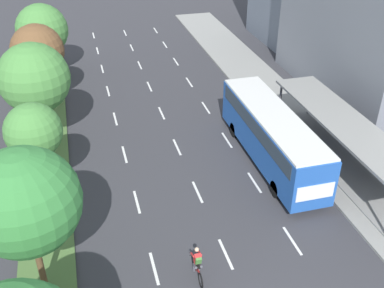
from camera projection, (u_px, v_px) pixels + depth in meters
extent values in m
cube|color=#4C7038|center=(48.00, 131.00, 31.66)|extent=(2.60, 52.00, 0.12)
cube|color=gray|center=(278.00, 102.00, 35.54)|extent=(4.50, 52.00, 0.15)
cube|color=white|center=(154.00, 268.00, 20.91)|extent=(0.14, 2.05, 0.01)
cube|color=white|center=(137.00, 202.00, 25.06)|extent=(0.14, 2.05, 0.01)
cube|color=white|center=(125.00, 154.00, 29.22)|extent=(0.14, 2.05, 0.01)
cube|color=white|center=(115.00, 119.00, 33.37)|extent=(0.14, 2.05, 0.01)
cube|color=white|center=(108.00, 91.00, 37.53)|extent=(0.14, 2.05, 0.01)
cube|color=white|center=(102.00, 69.00, 41.68)|extent=(0.14, 2.05, 0.01)
cube|color=white|center=(97.00, 51.00, 45.83)|extent=(0.14, 2.05, 0.01)
cube|color=white|center=(94.00, 35.00, 49.99)|extent=(0.14, 2.05, 0.01)
cube|color=white|center=(226.00, 254.00, 21.68)|extent=(0.14, 2.05, 0.01)
cube|color=white|center=(197.00, 192.00, 25.84)|extent=(0.14, 2.05, 0.01)
cube|color=white|center=(177.00, 147.00, 29.99)|extent=(0.14, 2.05, 0.01)
cube|color=white|center=(162.00, 113.00, 34.15)|extent=(0.14, 2.05, 0.01)
cube|color=white|center=(149.00, 86.00, 38.30)|extent=(0.14, 2.05, 0.01)
cube|color=white|center=(140.00, 65.00, 42.46)|extent=(0.14, 2.05, 0.01)
cube|color=white|center=(132.00, 48.00, 46.61)|extent=(0.14, 2.05, 0.01)
cube|color=white|center=(125.00, 33.00, 50.76)|extent=(0.14, 2.05, 0.01)
cube|color=white|center=(292.00, 241.00, 22.46)|extent=(0.14, 2.05, 0.01)
cube|color=white|center=(254.00, 182.00, 26.61)|extent=(0.14, 2.05, 0.01)
cube|color=white|center=(227.00, 140.00, 30.77)|extent=(0.14, 2.05, 0.01)
cube|color=white|center=(206.00, 108.00, 34.92)|extent=(0.14, 2.05, 0.01)
cube|color=white|center=(189.00, 82.00, 39.08)|extent=(0.14, 2.05, 0.01)
cube|color=white|center=(176.00, 62.00, 43.23)|extent=(0.14, 2.05, 0.01)
cube|color=white|center=(165.00, 45.00, 47.38)|extent=(0.14, 2.05, 0.01)
cube|color=white|center=(156.00, 30.00, 51.54)|extent=(0.14, 2.05, 0.01)
cube|color=gray|center=(339.00, 162.00, 28.08)|extent=(2.60, 13.38, 0.10)
cylinder|color=#56565B|center=(280.00, 101.00, 32.42)|extent=(0.16, 0.16, 2.60)
cylinder|color=#56565B|center=(310.00, 97.00, 32.94)|extent=(0.16, 0.16, 2.60)
cube|color=gray|center=(361.00, 141.00, 27.65)|extent=(0.10, 12.71, 2.34)
cube|color=gray|center=(347.00, 124.00, 26.66)|extent=(2.90, 13.78, 0.16)
cube|color=#2356B2|center=(271.00, 135.00, 27.65)|extent=(2.50, 11.20, 2.80)
cube|color=#2D3D4C|center=(273.00, 123.00, 27.21)|extent=(2.54, 10.30, 0.90)
cube|color=silver|center=(274.00, 114.00, 26.89)|extent=(2.45, 10.98, 0.12)
cube|color=#2D3D4C|center=(240.00, 93.00, 32.10)|extent=(2.25, 0.06, 1.54)
cube|color=white|center=(315.00, 192.00, 23.13)|extent=(2.12, 0.04, 0.90)
cylinder|color=black|center=(234.00, 130.00, 30.97)|extent=(0.30, 1.00, 1.00)
cylinder|color=black|center=(264.00, 126.00, 31.46)|extent=(0.30, 1.00, 1.00)
cylinder|color=black|center=(276.00, 189.00, 25.25)|extent=(0.30, 1.00, 1.00)
cylinder|color=black|center=(312.00, 183.00, 25.74)|extent=(0.30, 1.00, 1.00)
torus|color=black|center=(194.00, 263.00, 20.73)|extent=(0.06, 0.72, 0.72)
torus|color=black|center=(201.00, 281.00, 19.83)|extent=(0.06, 0.72, 0.72)
cylinder|color=maroon|center=(197.00, 267.00, 20.13)|extent=(0.05, 0.94, 0.05)
cylinder|color=maroon|center=(198.00, 271.00, 20.15)|extent=(0.05, 0.57, 0.42)
cylinder|color=maroon|center=(198.00, 270.00, 19.96)|extent=(0.04, 0.04, 0.40)
cube|color=black|center=(198.00, 267.00, 19.85)|extent=(0.12, 0.24, 0.06)
cylinder|color=black|center=(194.00, 255.00, 20.41)|extent=(0.46, 0.04, 0.04)
cube|color=red|center=(197.00, 258.00, 19.83)|extent=(0.30, 0.36, 0.59)
cube|color=#4C893D|center=(198.00, 261.00, 19.69)|extent=(0.26, 0.26, 0.42)
sphere|color=beige|center=(197.00, 250.00, 19.71)|extent=(0.20, 0.20, 0.20)
cylinder|color=#4C4C56|center=(195.00, 266.00, 19.99)|extent=(0.12, 0.42, 0.25)
cylinder|color=#4C4C56|center=(194.00, 267.00, 20.26)|extent=(0.10, 0.17, 0.41)
cylinder|color=#4C4C56|center=(200.00, 265.00, 20.04)|extent=(0.12, 0.42, 0.25)
cylinder|color=#4C4C56|center=(199.00, 266.00, 20.32)|extent=(0.10, 0.17, 0.41)
cylinder|color=red|center=(192.00, 255.00, 19.95)|extent=(0.09, 0.47, 0.28)
cylinder|color=red|center=(200.00, 253.00, 20.02)|extent=(0.09, 0.47, 0.28)
cylinder|color=brown|center=(40.00, 262.00, 18.96)|extent=(0.28, 0.28, 3.16)
sphere|color=#38843D|center=(25.00, 202.00, 17.27)|extent=(4.40, 4.40, 4.40)
cylinder|color=brown|center=(43.00, 176.00, 24.05)|extent=(0.28, 0.28, 3.39)
sphere|color=#4C8E42|center=(33.00, 131.00, 22.60)|extent=(2.91, 2.91, 2.91)
cylinder|color=brown|center=(43.00, 124.00, 29.24)|extent=(0.28, 0.28, 3.11)
sphere|color=#4C8E42|center=(34.00, 78.00, 27.56)|extent=(4.39, 4.39, 4.39)
cylinder|color=brown|center=(44.00, 87.00, 34.42)|extent=(0.28, 0.28, 2.93)
sphere|color=brown|center=(37.00, 50.00, 32.90)|extent=(3.85, 3.85, 3.85)
cylinder|color=brown|center=(48.00, 61.00, 39.73)|extent=(0.28, 0.28, 2.37)
sphere|color=#4C8E42|center=(42.00, 30.00, 38.26)|extent=(4.36, 4.36, 4.36)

